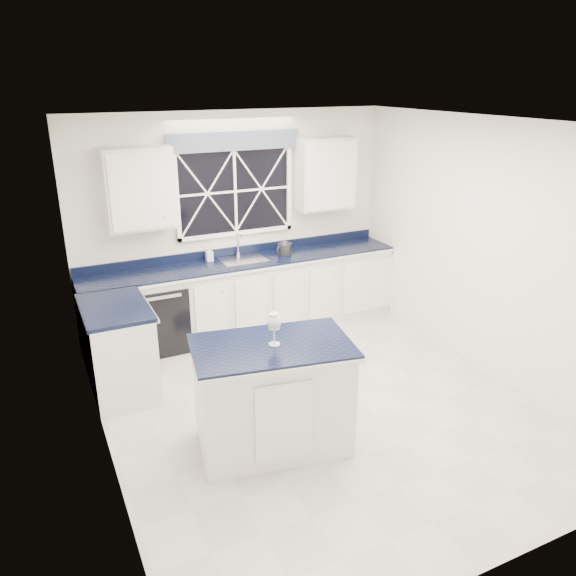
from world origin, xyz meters
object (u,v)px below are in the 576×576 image
faucet (239,244)px  island (273,396)px  kettle (285,248)px  soap_bottle (209,254)px  wine_glass (274,323)px  dishwasher (159,315)px

faucet → island: faucet is taller
kettle → soap_bottle: size_ratio=1.50×
faucet → soap_bottle: size_ratio=1.68×
faucet → wine_glass: 2.63m
dishwasher → island: island is taller
island → kettle: bearing=72.5°
island → kettle: (1.22, 2.34, 0.54)m
dishwasher → soap_bottle: (0.71, 0.16, 0.62)m
dishwasher → faucet: bearing=10.0°
soap_bottle → wine_glass: bearing=-96.0°
kettle → soap_bottle: (-0.94, 0.16, -0.00)m
island → wine_glass: 0.69m
faucet → kettle: size_ratio=1.12×
soap_bottle → island: bearing=-96.4°
faucet → island: 2.69m
island → kettle: 2.70m
kettle → wine_glass: size_ratio=0.95×
faucet → island: (-0.68, -2.54, -0.60)m
island → kettle: kettle is taller
wine_glass → soap_bottle: size_ratio=1.57×
faucet → kettle: 0.58m
soap_bottle → faucet: bearing=4.3°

